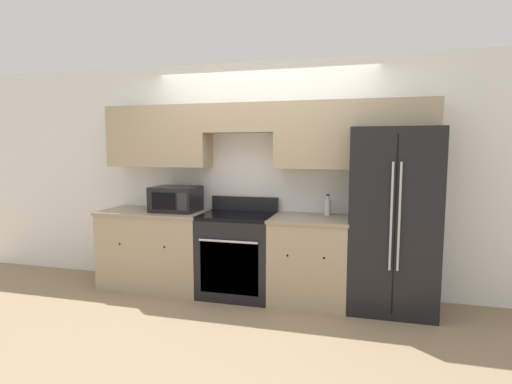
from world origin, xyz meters
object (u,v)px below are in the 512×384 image
(microwave, at_px, (176,199))
(bottle, at_px, (328,207))
(oven_range, at_px, (238,254))
(refrigerator, at_px, (392,219))

(microwave, relative_size, bottle, 2.25)
(oven_range, bearing_deg, bottle, 11.07)
(oven_range, relative_size, bottle, 4.69)
(oven_range, relative_size, microwave, 2.09)
(oven_range, height_order, refrigerator, refrigerator)
(oven_range, height_order, microwave, microwave)
(microwave, bearing_deg, bottle, 5.60)
(refrigerator, distance_m, bottle, 0.67)
(refrigerator, bearing_deg, microwave, -178.59)
(refrigerator, height_order, bottle, refrigerator)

